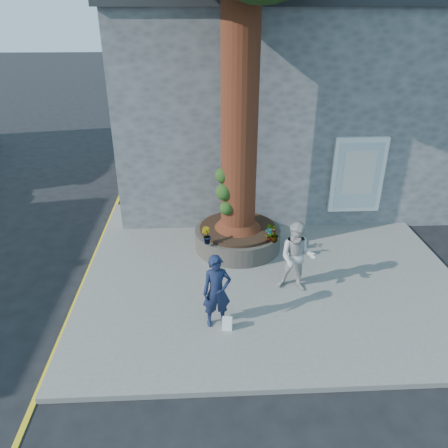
{
  "coord_description": "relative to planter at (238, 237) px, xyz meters",
  "views": [
    {
      "loc": [
        -0.09,
        -8.37,
        6.03
      ],
      "look_at": [
        0.39,
        1.14,
        1.25
      ],
      "focal_mm": 35.0,
      "sensor_mm": 36.0,
      "label": 1
    }
  ],
  "objects": [
    {
      "name": "pavement",
      "position": [
        0.7,
        -1.0,
        -0.35
      ],
      "size": [
        9.0,
        8.0,
        0.12
      ],
      "primitive_type": "cube",
      "color": "slate",
      "rests_on": "ground"
    },
    {
      "name": "plant_d",
      "position": [
        0.85,
        -0.51,
        0.47
      ],
      "size": [
        0.32,
        0.34,
        0.33
      ],
      "primitive_type": "imported",
      "rotation": [
        0.0,
        0.0,
        4.92
      ],
      "color": "gray",
      "rests_on": "planter"
    },
    {
      "name": "stone_shop",
      "position": [
        1.7,
        5.2,
        2.75
      ],
      "size": [
        10.3,
        8.3,
        6.3
      ],
      "color": "#55575B",
      "rests_on": "ground"
    },
    {
      "name": "woman",
      "position": [
        1.17,
        -2.05,
        0.55
      ],
      "size": [
        0.96,
        0.83,
        1.69
      ],
      "primitive_type": "imported",
      "rotation": [
        0.0,
        0.0,
        -0.25
      ],
      "color": "#BBB7B2",
      "rests_on": "pavement"
    },
    {
      "name": "ground",
      "position": [
        -0.8,
        -2.0,
        -0.41
      ],
      "size": [
        120.0,
        120.0,
        0.0
      ],
      "primitive_type": "plane",
      "color": "black",
      "rests_on": "ground"
    },
    {
      "name": "man",
      "position": [
        -0.68,
        -3.2,
        0.51
      ],
      "size": [
        0.63,
        0.47,
        1.6
      ],
      "primitive_type": "imported",
      "rotation": [
        0.0,
        0.0,
        0.15
      ],
      "color": "#151D3A",
      "rests_on": "pavement"
    },
    {
      "name": "plant_b",
      "position": [
        -0.85,
        -0.85,
        0.52
      ],
      "size": [
        0.33,
        0.33,
        0.43
      ],
      "primitive_type": "imported",
      "rotation": [
        0.0,
        0.0,
        2.48
      ],
      "color": "gray",
      "rests_on": "planter"
    },
    {
      "name": "yellow_line",
      "position": [
        -3.85,
        -1.0,
        -0.41
      ],
      "size": [
        0.1,
        30.0,
        0.01
      ],
      "primitive_type": "cube",
      "color": "yellow",
      "rests_on": "ground"
    },
    {
      "name": "plant_a",
      "position": [
        0.71,
        -0.85,
        0.5
      ],
      "size": [
        0.24,
        0.21,
        0.38
      ],
      "primitive_type": "imported",
      "rotation": [
        0.0,
        0.0,
        0.47
      ],
      "color": "gray",
      "rests_on": "planter"
    },
    {
      "name": "shopping_bag",
      "position": [
        -0.48,
        -3.39,
        -0.15
      ],
      "size": [
        0.21,
        0.14,
        0.28
      ],
      "primitive_type": "cube",
      "rotation": [
        0.0,
        0.0,
        -0.13
      ],
      "color": "white",
      "rests_on": "pavement"
    },
    {
      "name": "plant_c",
      "position": [
        0.85,
        -0.85,
        0.49
      ],
      "size": [
        0.23,
        0.23,
        0.36
      ],
      "primitive_type": "imported",
      "rotation": [
        0.0,
        0.0,
        3.26
      ],
      "color": "gray",
      "rests_on": "planter"
    },
    {
      "name": "planter",
      "position": [
        0.0,
        0.0,
        0.0
      ],
      "size": [
        2.3,
        2.3,
        0.6
      ],
      "color": "black",
      "rests_on": "pavement"
    }
  ]
}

